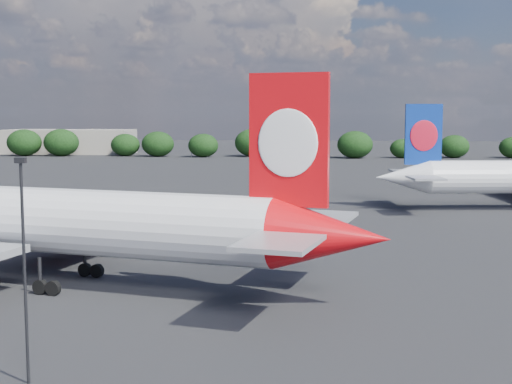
{
  "coord_description": "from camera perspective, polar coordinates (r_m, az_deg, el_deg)",
  "views": [
    {
      "loc": [
        21.26,
        -40.62,
        13.97
      ],
      "look_at": [
        16.0,
        12.0,
        8.0
      ],
      "focal_mm": 50.0,
      "sensor_mm": 36.0,
      "label": 1
    }
  ],
  "objects": [
    {
      "name": "qantas_airliner",
      "position": [
        59.46,
        -15.5,
        -2.39
      ],
      "size": [
        50.8,
        48.6,
        16.7
      ],
      "color": "white",
      "rests_on": "ground"
    },
    {
      "name": "billboard_yellow",
      "position": [
        223.04,
        3.33,
        3.83
      ],
      "size": [
        5.0,
        0.3,
        5.5
      ],
      "color": "gold",
      "rests_on": "ground"
    },
    {
      "name": "horizon_treeline",
      "position": [
        220.77,
        0.08,
        3.81
      ],
      "size": [
        207.03,
        15.9,
        8.66
      ],
      "color": "black",
      "rests_on": "ground"
    },
    {
      "name": "apron_lamp_post",
      "position": [
        38.08,
        -18.06,
        -5.19
      ],
      "size": [
        0.55,
        0.3,
        11.7
      ],
      "color": "black",
      "rests_on": "ground"
    },
    {
      "name": "terminal_building",
      "position": [
        248.3,
        -14.66,
        3.93
      ],
      "size": [
        42.0,
        16.0,
        8.0
      ],
      "color": "gray",
      "rests_on": "ground"
    },
    {
      "name": "ground",
      "position": [
        103.79,
        -6.17,
        -1.33
      ],
      "size": [
        500.0,
        500.0,
        0.0
      ],
      "primitive_type": "plane",
      "color": "black",
      "rests_on": "ground"
    },
    {
      "name": "highway_sign",
      "position": [
        220.42,
        -4.56,
        3.6
      ],
      "size": [
        6.0,
        0.3,
        4.5
      ],
      "color": "#136321",
      "rests_on": "ground"
    }
  ]
}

